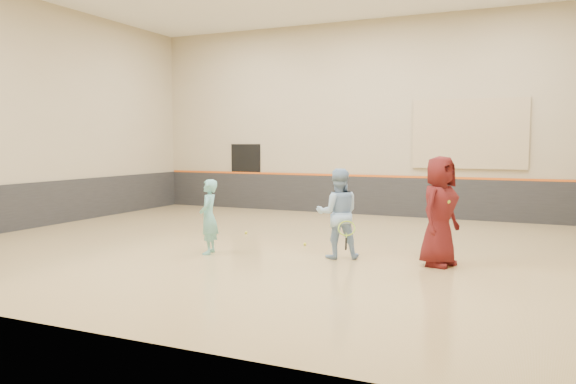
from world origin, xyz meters
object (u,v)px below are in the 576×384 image
at_px(instructor, 338,213).
at_px(spare_racket, 335,223).
at_px(young_man, 439,211).
at_px(girl, 209,217).

relative_size(instructor, spare_racket, 2.72).
distance_m(instructor, young_man, 1.92).
bearing_deg(young_man, instructor, 111.92).
bearing_deg(girl, young_man, 81.78).
relative_size(girl, instructor, 0.86).
distance_m(girl, instructor, 2.61).
bearing_deg(young_man, girl, 118.88).
bearing_deg(girl, instructor, 86.89).
bearing_deg(spare_racket, young_man, -49.33).
xyz_separation_m(young_man, spare_racket, (-3.38, 3.93, -0.92)).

